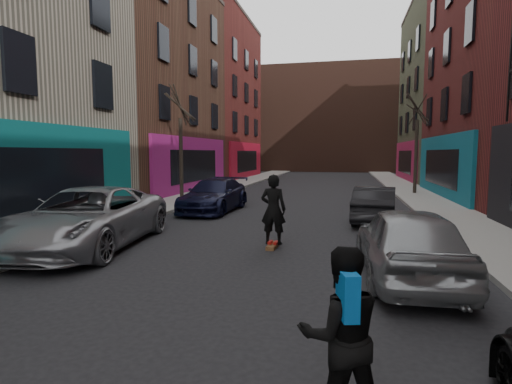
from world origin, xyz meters
The scene contains 13 objects.
sidewalk_left centered at (-6.25, 30.00, 0.07)m, with size 2.50×84.00×0.13m, color gray.
sidewalk_right centered at (6.25, 30.00, 0.07)m, with size 2.50×84.00×0.13m, color gray.
buildings_left centered at (-13.50, 16.00, 8.25)m, with size 12.00×56.00×16.50m, color #5E261B.
building_far centered at (0.00, 56.00, 7.00)m, with size 40.00×10.00×14.00m, color #47281E.
tree_left_far centered at (-6.20, 18.00, 3.38)m, with size 2.00×2.00×6.50m, color black, non-canonical shape.
tree_right_far centered at (6.20, 24.00, 3.53)m, with size 2.00×2.00×6.80m, color black, non-canonical shape.
parked_left_far centered at (-4.60, 8.00, 0.80)m, with size 2.67×5.79×1.61m, color #919399.
parked_left_end centered at (-3.42, 15.06, 0.70)m, with size 1.97×4.85×1.41m, color black.
parked_right_far centered at (3.38, 7.04, 0.75)m, with size 1.78×4.42×1.51m, color gray.
parked_right_end centered at (3.20, 13.73, 0.66)m, with size 1.40×4.01×1.32m, color black.
skateboard centered at (0.26, 9.04, 0.05)m, with size 0.22×0.80×0.10m, color brown.
skateboarder centered at (0.26, 9.04, 1.04)m, with size 0.68×0.45×1.88m, color black.
pedestrian centered at (2.11, 2.33, 0.86)m, with size 0.97×0.85×1.70m.
Camera 1 is at (2.12, -1.34, 2.55)m, focal length 28.00 mm.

